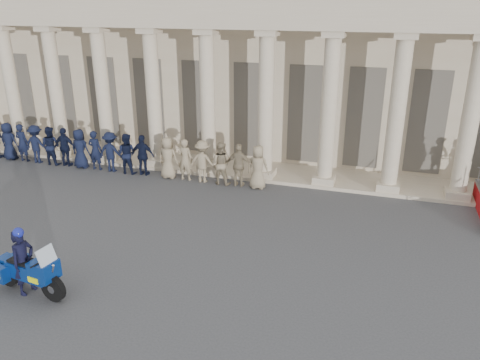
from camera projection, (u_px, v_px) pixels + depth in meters
name	position (u px, v px, depth m)	size (l,w,h in m)	color
ground	(153.00, 265.00, 13.87)	(90.00, 90.00, 0.00)	#3E3E41
building	(275.00, 57.00, 25.38)	(40.00, 12.50, 9.00)	#BEAB8E
officer_rank	(106.00, 151.00, 21.33)	(15.22, 0.70, 1.85)	black
motorcycle	(29.00, 271.00, 12.34)	(2.41, 1.07, 1.55)	black
rider	(23.00, 261.00, 12.29)	(0.52, 0.72, 1.92)	black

